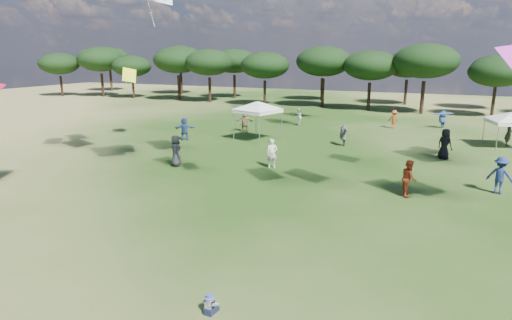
{
  "coord_description": "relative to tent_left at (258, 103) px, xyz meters",
  "views": [
    {
      "loc": [
        5.38,
        -6.32,
        6.47
      ],
      "look_at": [
        0.0,
        6.0,
        3.11
      ],
      "focal_mm": 30.0,
      "sensor_mm": 36.0,
      "label": 1
    }
  ],
  "objects": [
    {
      "name": "tree_line",
      "position": [
        9.77,
        24.19,
        2.56
      ],
      "size": [
        108.78,
        17.63,
        7.77
      ],
      "color": "black",
      "rests_on": "ground"
    },
    {
      "name": "tent_left",
      "position": [
        0.0,
        0.0,
        0.0
      ],
      "size": [
        5.38,
        5.38,
        3.29
      ],
      "rotation": [
        0.0,
        0.0,
        -0.31
      ],
      "color": "gray",
      "rests_on": "ground"
    },
    {
      "name": "toddler",
      "position": [
        7.82,
        -21.16,
        -2.61
      ],
      "size": [
        0.38,
        0.42,
        0.56
      ],
      "rotation": [
        0.0,
        0.0,
        -0.09
      ],
      "color": "#161C33",
      "rests_on": "ground"
    },
    {
      "name": "festival_crowd",
      "position": [
        7.91,
        0.44,
        -1.99
      ],
      "size": [
        28.72,
        22.22,
        1.92
      ],
      "color": "navy",
      "rests_on": "ground"
    }
  ]
}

